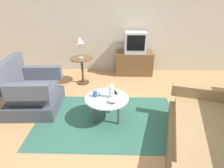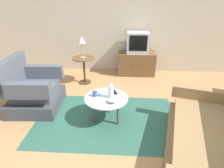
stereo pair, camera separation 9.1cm
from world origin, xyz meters
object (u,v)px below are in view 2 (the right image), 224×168
at_px(side_table, 84,65).
at_px(mug, 95,94).
at_px(couch, 214,144).
at_px(tv_stand, 136,63).
at_px(armchair, 32,91).
at_px(vase, 111,90).
at_px(table_lamp, 81,41).
at_px(bowl, 113,101).
at_px(television, 138,43).
at_px(tv_remote_dark, 115,92).
at_px(coffee_table, 106,100).

bearing_deg(side_table, mug, -71.89).
bearing_deg(couch, side_table, 57.39).
bearing_deg(tv_stand, armchair, -139.08).
relative_size(couch, vase, 7.82).
relative_size(tv_stand, table_lamp, 1.95).
xyz_separation_m(armchair, bowl, (1.49, -0.47, 0.13)).
bearing_deg(bowl, armchair, 162.47).
height_order(tv_stand, television, television).
bearing_deg(bowl, table_lamp, 116.13).
bearing_deg(bowl, couch, -26.92).
height_order(mug, tv_remote_dark, mug).
bearing_deg(television, couch, -74.74).
bearing_deg(coffee_table, couch, -29.82).
height_order(coffee_table, vase, vase).
height_order(tv_stand, mug, tv_stand).
xyz_separation_m(armchair, tv_stand, (1.98, 1.72, -0.03)).
xyz_separation_m(coffee_table, tv_stand, (0.60, 2.04, -0.10)).
height_order(coffee_table, television, television).
distance_m(couch, table_lamp, 3.08).
xyz_separation_m(couch, tv_stand, (-0.77, 2.83, 0.01)).
distance_m(television, vase, 2.11).
relative_size(coffee_table, mug, 5.76).
bearing_deg(mug, coffee_table, -10.34).
distance_m(table_lamp, bowl, 1.82).
bearing_deg(television, bowl, -102.70).
height_order(armchair, bowl, armchair).
xyz_separation_m(tv_stand, mug, (-0.79, -2.01, 0.18)).
bearing_deg(bowl, mug, 148.72).
relative_size(couch, mug, 16.67).
height_order(television, mug, television).
bearing_deg(coffee_table, tv_remote_dark, 52.93).
relative_size(table_lamp, vase, 1.84).
distance_m(couch, tv_stand, 2.93).
distance_m(armchair, tv_stand, 2.62).
xyz_separation_m(table_lamp, tv_remote_dark, (0.78, -1.25, -0.56)).
distance_m(television, bowl, 2.27).
distance_m(table_lamp, tv_remote_dark, 1.57).
bearing_deg(tv_remote_dark, mug, -89.42).
height_order(vase, mug, vase).
xyz_separation_m(side_table, bowl, (0.75, -1.58, 0.01)).
height_order(coffee_table, mug, mug).
distance_m(coffee_table, side_table, 1.57).
xyz_separation_m(armchair, tv_remote_dark, (1.51, -0.16, 0.12)).
bearing_deg(television, coffee_table, -106.45).
distance_m(television, tv_remote_dark, 1.97).
height_order(side_table, tv_remote_dark, side_table).
height_order(television, table_lamp, table_lamp).
bearing_deg(bowl, tv_remote_dark, 86.61).
bearing_deg(vase, table_lamp, 117.37).
relative_size(tv_stand, mug, 7.67).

